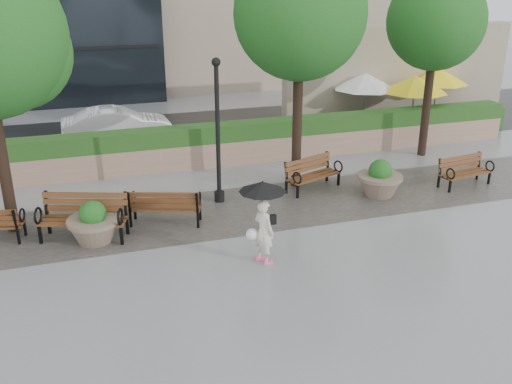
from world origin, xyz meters
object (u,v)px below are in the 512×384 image
object	(u,v)px
bench_3	(313,181)
bench_4	(464,178)
car_right	(118,125)
pedestrian	(263,214)
bench_2	(166,214)
planter_left	(94,226)
planter_right	(379,182)
lamppost	(218,141)
bench_1	(84,227)

from	to	relation	value
bench_3	bench_4	xyz separation A→B (m)	(4.44, -1.13, -0.01)
car_right	pedestrian	distance (m)	10.73
pedestrian	bench_2	bearing A→B (deg)	7.85
planter_left	pedestrian	distance (m)	4.18
planter_left	car_right	bearing A→B (deg)	81.00
planter_right	lamppost	distance (m)	4.77
car_right	pedestrian	size ratio (longest dim) A/B	2.12
bench_3	planter_right	world-z (taller)	planter_right
planter_right	planter_left	bearing A→B (deg)	-175.87
planter_left	bench_4	bearing A→B (deg)	2.50
bench_1	lamppost	xyz separation A→B (m)	(3.69, 1.31, 1.43)
planter_right	lamppost	size ratio (longest dim) A/B	0.32
bench_2	lamppost	world-z (taller)	lamppost
planter_left	lamppost	distance (m)	4.02
bench_1	planter_left	size ratio (longest dim) A/B	1.76
planter_left	planter_right	bearing A→B (deg)	4.13
bench_2	planter_left	distance (m)	1.86
bench_4	lamppost	bearing A→B (deg)	163.22
car_right	bench_2	bearing A→B (deg)	-177.17
bench_4	lamppost	distance (m)	7.52
bench_4	lamppost	size ratio (longest dim) A/B	0.43
bench_4	planter_left	xyz separation A→B (m)	(-10.75, -0.47, 0.14)
bench_4	pedestrian	bearing A→B (deg)	-168.44
bench_2	pedestrian	bearing A→B (deg)	142.09
bench_1	car_right	xyz separation A→B (m)	(1.54, 8.10, 0.33)
bench_3	planter_left	bearing A→B (deg)	173.73
lamppost	car_right	size ratio (longest dim) A/B	0.99
bench_3	pedestrian	xyz separation A→B (m)	(-2.82, -3.76, 0.87)
bench_2	bench_4	distance (m)	8.97
lamppost	planter_right	bearing A→B (deg)	-12.19
pedestrian	car_right	bearing A→B (deg)	-13.23
bench_1	planter_right	distance (m)	8.18
bench_1	bench_3	world-z (taller)	bench_1
lamppost	bench_4	bearing A→B (deg)	-8.36
bench_3	lamppost	distance (m)	3.22
bench_2	bench_3	bearing A→B (deg)	-147.10
bench_4	planter_right	distance (m)	2.82
planter_left	car_right	size ratio (longest dim) A/B	0.31
bench_3	planter_right	xyz separation A→B (m)	(1.62, -1.02, 0.14)
planter_left	car_right	world-z (taller)	car_right
bench_1	pedestrian	xyz separation A→B (m)	(3.73, -2.39, 0.82)
lamppost	bench_2	bearing A→B (deg)	-148.08
bench_2	planter_right	distance (m)	6.16
bench_3	lamppost	world-z (taller)	lamppost
bench_1	planter_right	bearing A→B (deg)	21.98
bench_2	bench_1	bearing A→B (deg)	26.91
planter_left	lamppost	xyz separation A→B (m)	(3.46, 1.54, 1.35)
bench_2	planter_right	xyz separation A→B (m)	(6.16, 0.08, 0.14)
bench_4	planter_left	distance (m)	10.76
bench_3	pedestrian	distance (m)	4.78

